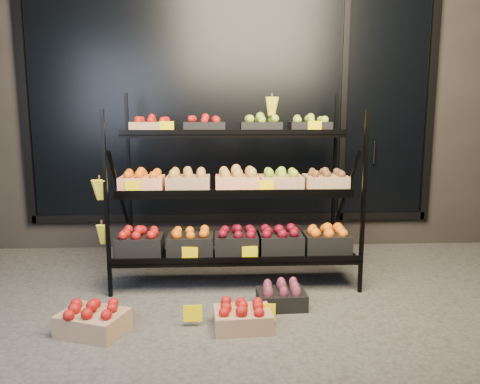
{
  "coord_description": "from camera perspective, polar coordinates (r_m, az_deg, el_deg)",
  "views": [
    {
      "loc": [
        -0.14,
        -3.47,
        1.48
      ],
      "look_at": [
        0.04,
        0.55,
        0.79
      ],
      "focal_mm": 35.0,
      "sensor_mm": 36.0,
      "label": 1
    }
  ],
  "objects": [
    {
      "name": "tag_floor_a",
      "position": [
        3.39,
        -5.77,
        -15.12
      ],
      "size": [
        0.13,
        0.01,
        0.12
      ],
      "primitive_type": "cube",
      "color": "#EBCD00",
      "rests_on": "ground"
    },
    {
      "name": "floor_crate_right",
      "position": [
        3.68,
        5.07,
        -12.5
      ],
      "size": [
        0.38,
        0.28,
        0.19
      ],
      "rotation": [
        0.0,
        0.0,
        0.04
      ],
      "color": "black",
      "rests_on": "ground"
    },
    {
      "name": "tag_floor_b",
      "position": [
        3.4,
        3.21,
        -15.0
      ],
      "size": [
        0.13,
        0.01,
        0.12
      ],
      "primitive_type": "cube",
      "color": "#EBCD00",
      "rests_on": "ground"
    },
    {
      "name": "ground",
      "position": [
        3.77,
        -0.31,
        -13.37
      ],
      "size": [
        24.0,
        24.0,
        0.0
      ],
      "primitive_type": "plane",
      "color": "#514F4C",
      "rests_on": "ground"
    },
    {
      "name": "floor_crate_left",
      "position": [
        3.42,
        -17.52,
        -14.54
      ],
      "size": [
        0.51,
        0.44,
        0.21
      ],
      "rotation": [
        0.0,
        0.0,
        -0.36
      ],
      "color": "tan",
      "rests_on": "ground"
    },
    {
      "name": "building",
      "position": [
        6.07,
        -1.33,
        12.23
      ],
      "size": [
        6.0,
        2.08,
        3.5
      ],
      "color": "#2D2826",
      "rests_on": "ground"
    },
    {
      "name": "display_rack",
      "position": [
        4.13,
        -0.84,
        0.06
      ],
      "size": [
        2.18,
        1.02,
        1.73
      ],
      "color": "black",
      "rests_on": "ground"
    },
    {
      "name": "floor_crate_midright",
      "position": [
        3.33,
        0.32,
        -14.87
      ],
      "size": [
        0.41,
        0.31,
        0.2
      ],
      "rotation": [
        0.0,
        0.0,
        0.07
      ],
      "color": "tan",
      "rests_on": "ground"
    }
  ]
}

